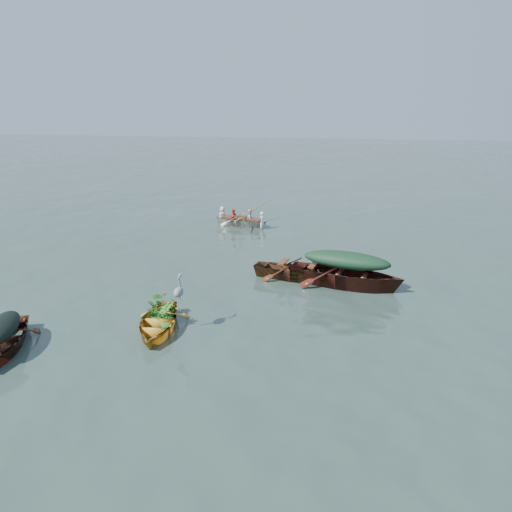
{
  "coord_description": "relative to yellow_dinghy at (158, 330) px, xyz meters",
  "views": [
    {
      "loc": [
        2.77,
        -11.86,
        5.43
      ],
      "look_at": [
        -0.31,
        3.85,
        0.5
      ],
      "focal_mm": 35.0,
      "sensor_mm": 36.0,
      "label": 1
    }
  ],
  "objects": [
    {
      "name": "oars",
      "position": [
        -0.36,
        11.19,
        0.42
      ],
      "size": [
        1.21,
        2.67,
        0.06
      ],
      "primitive_type": null,
      "rotation": [
        0.0,
        0.0,
        1.33
      ],
      "color": "#A87F3F",
      "rests_on": "rowed_boat"
    },
    {
      "name": "yellow_dinghy",
      "position": [
        0.0,
        0.0,
        0.0
      ],
      "size": [
        1.8,
        3.2,
        0.81
      ],
      "primitive_type": "imported",
      "rotation": [
        0.0,
        0.0,
        0.17
      ],
      "color": "gold",
      "rests_on": "ground"
    },
    {
      "name": "green_tarp_boat",
      "position": [
        4.5,
        4.05,
        0.0
      ],
      "size": [
        5.11,
        2.61,
        1.18
      ],
      "primitive_type": "imported",
      "rotation": [
        0.0,
        0.0,
        1.34
      ],
      "color": "#501A12",
      "rests_on": "ground"
    },
    {
      "name": "dark_tarp_cover",
      "position": [
        -3.07,
        -1.66,
        0.6
      ],
      "size": [
        1.28,
        1.95,
        0.4
      ],
      "primitive_type": "ellipsoid",
      "rotation": [
        0.0,
        0.0,
        0.36
      ],
      "color": "black",
      "rests_on": "dark_covered_boat"
    },
    {
      "name": "dinghy_weeds",
      "position": [
        -0.07,
        0.55,
        0.7
      ],
      "size": [
        0.84,
        1.0,
        0.6
      ],
      "primitive_type": "imported",
      "rotation": [
        0.0,
        0.0,
        0.17
      ],
      "color": "#1D6B1C",
      "rests_on": "yellow_dinghy"
    },
    {
      "name": "green_tarp_cover",
      "position": [
        4.5,
        4.05,
        0.85
      ],
      "size": [
        2.81,
        1.43,
        0.52
      ],
      "primitive_type": "ellipsoid",
      "rotation": [
        0.0,
        0.0,
        1.34
      ],
      "color": "black",
      "rests_on": "green_tarp_boat"
    },
    {
      "name": "dark_covered_boat",
      "position": [
        -3.07,
        -1.66,
        0.0
      ],
      "size": [
        2.33,
        3.55,
        0.81
      ],
      "primitive_type": "imported",
      "rotation": [
        0.0,
        0.0,
        0.36
      ],
      "color": "#562614",
      "rests_on": "ground"
    },
    {
      "name": "open_wooden_boat",
      "position": [
        3.0,
        4.41,
        0.0
      ],
      "size": [
        4.19,
        1.92,
        0.92
      ],
      "primitive_type": "imported",
      "rotation": [
        0.0,
        0.0,
        1.4
      ],
      "color": "#553115",
      "rests_on": "ground"
    },
    {
      "name": "rowers",
      "position": [
        -0.36,
        11.19,
        0.77
      ],
      "size": [
        2.59,
        1.5,
        0.76
      ],
      "primitive_type": "imported",
      "rotation": [
        0.0,
        0.0,
        1.33
      ],
      "color": "white",
      "rests_on": "rowed_boat"
    },
    {
      "name": "ground",
      "position": [
        1.8,
        1.22,
        0.0
      ],
      "size": [
        140.0,
        140.0,
        0.0
      ],
      "primitive_type": "plane",
      "color": "#33483E",
      "rests_on": "ground"
    },
    {
      "name": "thwart_benches",
      "position": [
        3.0,
        4.41,
        0.48
      ],
      "size": [
        2.12,
        1.08,
        0.04
      ],
      "primitive_type": null,
      "rotation": [
        0.0,
        0.0,
        1.4
      ],
      "color": "#572C14",
      "rests_on": "open_wooden_boat"
    },
    {
      "name": "heron",
      "position": [
        0.53,
        0.14,
        0.86
      ],
      "size": [
        0.34,
        0.44,
        0.92
      ],
      "primitive_type": null,
      "rotation": [
        0.0,
        0.0,
        0.17
      ],
      "color": "#919399",
      "rests_on": "yellow_dinghy"
    },
    {
      "name": "rowed_boat",
      "position": [
        -0.36,
        11.19,
        0.0
      ],
      "size": [
        3.63,
        1.86,
        0.78
      ],
      "primitive_type": "imported",
      "rotation": [
        0.0,
        0.0,
        1.33
      ],
      "color": "silver",
      "rests_on": "ground"
    }
  ]
}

